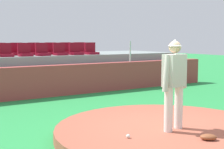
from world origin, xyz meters
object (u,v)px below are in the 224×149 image
stadium_chair_6 (91,51)px  stadium_chair_9 (17,51)px  stadium_chair_3 (42,52)px  stadium_chair_4 (60,51)px  stadium_chair_1 (5,52)px  stadium_chair_10 (35,51)px  stadium_chair_11 (51,51)px  stadium_chair_12 (66,50)px  stadium_chair_13 (81,50)px  fielding_glove (208,137)px  stadium_chair_8 (0,52)px  stadium_chair_5 (76,51)px  baseball (128,136)px  pitcher (174,78)px  stadium_chair_2 (25,52)px

stadium_chair_6 → stadium_chair_9: size_ratio=1.00×
stadium_chair_3 → stadium_chair_4: 0.72m
stadium_chair_1 → stadium_chair_10: 1.66m
stadium_chair_10 → stadium_chair_6: bearing=156.7°
stadium_chair_11 → stadium_chair_12: bearing=-177.7°
stadium_chair_1 → stadium_chair_13: same height
stadium_chair_3 → stadium_chair_10: bearing=-89.9°
fielding_glove → stadium_chair_8: bearing=-44.5°
stadium_chair_1 → stadium_chair_8: bearing=-90.6°
stadium_chair_4 → stadium_chair_5: 0.68m
fielding_glove → stadium_chair_13: 9.37m
stadium_chair_6 → stadium_chair_13: size_ratio=1.00×
stadium_chair_3 → stadium_chair_6: size_ratio=1.00×
stadium_chair_6 → baseball: bearing=66.0°
stadium_chair_5 → stadium_chair_13: size_ratio=1.00×
stadium_chair_3 → pitcher: bearing=89.8°
stadium_chair_8 → stadium_chair_11: bearing=-179.8°
pitcher → stadium_chair_4: 7.37m
stadium_chair_5 → stadium_chair_9: 2.30m
pitcher → stadium_chair_4: bearing=71.1°
stadium_chair_9 → stadium_chair_11: bearing=179.4°
stadium_chair_6 → stadium_chair_5: bearing=1.4°
stadium_chair_3 → stadium_chair_4: bearing=178.5°
stadium_chair_2 → stadium_chair_9: (-0.02, 0.90, 0.00)m
stadium_chair_6 → stadium_chair_10: same height
stadium_chair_10 → stadium_chair_11: bearing=178.1°
stadium_chair_6 → stadium_chair_13: same height
stadium_chair_2 → stadium_chair_6: size_ratio=1.00×
fielding_glove → stadium_chair_13: bearing=-66.3°
stadium_chair_1 → stadium_chair_6: same height
stadium_chair_5 → stadium_chair_6: same height
stadium_chair_4 → stadium_chair_8: 2.29m
stadium_chair_6 → stadium_chair_8: same height
stadium_chair_2 → pitcher: bearing=95.1°
stadium_chair_9 → stadium_chair_12: same height
stadium_chair_1 → stadium_chair_10: bearing=-147.6°
stadium_chair_2 → stadium_chair_5: (2.09, -0.03, 0.00)m
pitcher → stadium_chair_13: bearing=62.4°
baseball → pitcher: bearing=-1.6°
stadium_chair_11 → stadium_chair_3: bearing=50.4°
stadium_chair_9 → stadium_chair_12: 2.13m
stadium_chair_3 → stadium_chair_5: bearing=178.3°
stadium_chair_4 → stadium_chair_12: same height
stadium_chair_10 → stadium_chair_4: bearing=128.1°
stadium_chair_12 → stadium_chair_2: bearing=23.3°
pitcher → stadium_chair_11: bearing=71.7°
stadium_chair_5 → stadium_chair_10: (-1.40, 0.94, 0.00)m
stadium_chair_11 → stadium_chair_10: bearing=-1.9°
stadium_chair_2 → stadium_chair_3: same height
baseball → stadium_chair_8: stadium_chair_8 is taller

